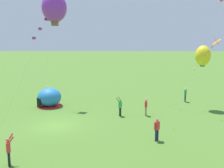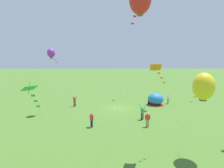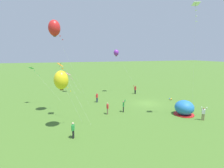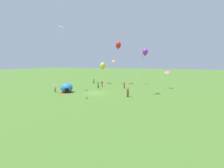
{
  "view_description": "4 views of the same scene",
  "coord_description": "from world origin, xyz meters",
  "px_view_note": "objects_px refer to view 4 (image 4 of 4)",
  "views": [
    {
      "loc": [
        21.91,
        5.06,
        7.41
      ],
      "look_at": [
        1.88,
        4.93,
        4.01
      ],
      "focal_mm": 42.0,
      "sensor_mm": 36.0,
      "label": 1
    },
    {
      "loc": [
        1.23,
        27.9,
        7.69
      ],
      "look_at": [
        1.03,
        1.47,
        4.19
      ],
      "focal_mm": 28.0,
      "sensor_mm": 36.0,
      "label": 2
    },
    {
      "loc": [
        -26.23,
        15.11,
        8.71
      ],
      "look_at": [
        1.96,
        5.91,
        3.47
      ],
      "focal_mm": 28.0,
      "sensor_mm": 36.0,
      "label": 3
    },
    {
      "loc": [
        15.89,
        -28.55,
        6.52
      ],
      "look_at": [
        2.99,
        1.24,
        2.01
      ],
      "focal_mm": 24.0,
      "sensor_mm": 36.0,
      "label": 4
    }
  ],
  "objects_px": {
    "person_far_back": "(94,80)",
    "kite_green": "(141,65)",
    "kite_red": "(118,45)",
    "toddler_crawling": "(87,97)",
    "kite_pink": "(166,73)",
    "popup_tent": "(67,88)",
    "kite_orange": "(113,62)",
    "person_arms_raised": "(98,84)",
    "kite_purple": "(145,52)",
    "person_strolling": "(124,85)",
    "person_center_field": "(102,83)",
    "kite_yellow": "(103,66)",
    "person_watching_sky": "(55,88)",
    "person_with_toddler": "(128,92)",
    "kite_white": "(61,29)"
  },
  "relations": [
    {
      "from": "person_strolling",
      "to": "kite_orange",
      "type": "bearing_deg",
      "value": 134.24
    },
    {
      "from": "person_far_back",
      "to": "kite_green",
      "type": "distance_m",
      "value": 16.0
    },
    {
      "from": "person_center_field",
      "to": "kite_orange",
      "type": "height_order",
      "value": "kite_orange"
    },
    {
      "from": "person_far_back",
      "to": "kite_red",
      "type": "bearing_deg",
      "value": 8.74
    },
    {
      "from": "person_with_toddler",
      "to": "kite_pink",
      "type": "bearing_deg",
      "value": 65.76
    },
    {
      "from": "person_strolling",
      "to": "kite_orange",
      "type": "height_order",
      "value": "kite_orange"
    },
    {
      "from": "person_far_back",
      "to": "kite_yellow",
      "type": "relative_size",
      "value": 0.25
    },
    {
      "from": "person_far_back",
      "to": "kite_white",
      "type": "bearing_deg",
      "value": -87.03
    },
    {
      "from": "kite_white",
      "to": "kite_red",
      "type": "relative_size",
      "value": 1.14
    },
    {
      "from": "toddler_crawling",
      "to": "person_center_field",
      "type": "height_order",
      "value": "person_center_field"
    },
    {
      "from": "person_arms_raised",
      "to": "person_far_back",
      "type": "height_order",
      "value": "person_arms_raised"
    },
    {
      "from": "kite_purple",
      "to": "person_strolling",
      "type": "bearing_deg",
      "value": 137.25
    },
    {
      "from": "kite_pink",
      "to": "person_arms_raised",
      "type": "bearing_deg",
      "value": -158.03
    },
    {
      "from": "person_far_back",
      "to": "kite_orange",
      "type": "height_order",
      "value": "kite_orange"
    },
    {
      "from": "person_arms_raised",
      "to": "person_watching_sky",
      "type": "relative_size",
      "value": 1.0
    },
    {
      "from": "popup_tent",
      "to": "person_arms_raised",
      "type": "relative_size",
      "value": 1.49
    },
    {
      "from": "person_center_field",
      "to": "kite_yellow",
      "type": "relative_size",
      "value": 0.25
    },
    {
      "from": "person_far_back",
      "to": "kite_purple",
      "type": "distance_m",
      "value": 23.22
    },
    {
      "from": "person_strolling",
      "to": "kite_green",
      "type": "distance_m",
      "value": 11.62
    },
    {
      "from": "kite_red",
      "to": "kite_pink",
      "type": "xyz_separation_m",
      "value": [
        14.29,
        -2.63,
        -8.02
      ]
    },
    {
      "from": "kite_orange",
      "to": "person_strolling",
      "type": "bearing_deg",
      "value": -45.76
    },
    {
      "from": "kite_red",
      "to": "kite_yellow",
      "type": "distance_m",
      "value": 8.13
    },
    {
      "from": "kite_white",
      "to": "kite_yellow",
      "type": "distance_m",
      "value": 18.14
    },
    {
      "from": "toddler_crawling",
      "to": "kite_purple",
      "type": "xyz_separation_m",
      "value": [
        9.13,
        7.69,
        8.64
      ]
    },
    {
      "from": "toddler_crawling",
      "to": "kite_red",
      "type": "bearing_deg",
      "value": 94.34
    },
    {
      "from": "popup_tent",
      "to": "kite_red",
      "type": "relative_size",
      "value": 0.21
    },
    {
      "from": "person_center_field",
      "to": "person_watching_sky",
      "type": "bearing_deg",
      "value": -118.49
    },
    {
      "from": "person_far_back",
      "to": "kite_pink",
      "type": "distance_m",
      "value": 22.58
    },
    {
      "from": "popup_tent",
      "to": "kite_orange",
      "type": "height_order",
      "value": "kite_orange"
    },
    {
      "from": "toddler_crawling",
      "to": "kite_purple",
      "type": "distance_m",
      "value": 14.73
    },
    {
      "from": "toddler_crawling",
      "to": "kite_purple",
      "type": "height_order",
      "value": "kite_purple"
    },
    {
      "from": "kite_red",
      "to": "kite_purple",
      "type": "distance_m",
      "value": 16.76
    },
    {
      "from": "person_arms_raised",
      "to": "kite_purple",
      "type": "height_order",
      "value": "kite_purple"
    },
    {
      "from": "kite_pink",
      "to": "popup_tent",
      "type": "bearing_deg",
      "value": -144.32
    },
    {
      "from": "popup_tent",
      "to": "kite_yellow",
      "type": "height_order",
      "value": "kite_yellow"
    },
    {
      "from": "kite_green",
      "to": "kite_white",
      "type": "height_order",
      "value": "kite_white"
    },
    {
      "from": "kite_red",
      "to": "toddler_crawling",
      "type": "bearing_deg",
      "value": -85.66
    },
    {
      "from": "person_center_field",
      "to": "kite_green",
      "type": "bearing_deg",
      "value": 50.25
    },
    {
      "from": "kite_red",
      "to": "kite_green",
      "type": "bearing_deg",
      "value": 29.77
    },
    {
      "from": "person_far_back",
      "to": "kite_red",
      "type": "xyz_separation_m",
      "value": [
        8.04,
        1.24,
        11.05
      ]
    },
    {
      "from": "person_far_back",
      "to": "kite_green",
      "type": "height_order",
      "value": "kite_green"
    },
    {
      "from": "person_with_toddler",
      "to": "kite_orange",
      "type": "relative_size",
      "value": 0.25
    },
    {
      "from": "kite_purple",
      "to": "kite_red",
      "type": "bearing_deg",
      "value": 130.4
    },
    {
      "from": "popup_tent",
      "to": "kite_green",
      "type": "height_order",
      "value": "kite_green"
    },
    {
      "from": "person_watching_sky",
      "to": "person_strolling",
      "type": "bearing_deg",
      "value": 41.72
    },
    {
      "from": "toddler_crawling",
      "to": "kite_orange",
      "type": "bearing_deg",
      "value": 98.98
    },
    {
      "from": "kite_green",
      "to": "kite_pink",
      "type": "distance_m",
      "value": 10.29
    },
    {
      "from": "popup_tent",
      "to": "kite_green",
      "type": "relative_size",
      "value": 0.43
    },
    {
      "from": "person_center_field",
      "to": "kite_orange",
      "type": "distance_m",
      "value": 8.53
    },
    {
      "from": "person_center_field",
      "to": "kite_purple",
      "type": "bearing_deg",
      "value": -24.4
    }
  ]
}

